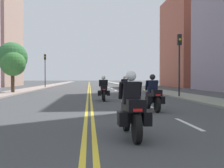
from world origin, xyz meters
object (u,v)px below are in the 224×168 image
Objects in this scene: motorcycle_1 at (153,96)px; traffic_light_near at (179,54)px; street_tree_1 at (13,64)px; motorcycle_3 at (125,87)px; traffic_light_far at (45,65)px; motorcycle_0 at (132,111)px; street_tree_0 at (12,58)px; motorcycle_2 at (104,91)px.

motorcycle_1 is 9.21m from traffic_light_near.
motorcycle_3 is at bearing -19.51° from street_tree_1.
traffic_light_far is at bearing 120.61° from traffic_light_near.
motorcycle_3 reaches higher than motorcycle_0.
motorcycle_3 is at bearing 137.30° from traffic_light_near.
traffic_light_far is at bearing 104.13° from motorcycle_1.
motorcycle_3 is 21.68m from traffic_light_far.
traffic_light_far is at bearing 113.85° from motorcycle_3.
street_tree_0 is (-0.89, -14.71, 0.01)m from traffic_light_far.
street_tree_1 is at bearing 131.83° from motorcycle_2.
traffic_light_far is 1.26× the size of street_tree_1.
street_tree_0 reaches higher than motorcycle_3.
motorcycle_3 is at bearing -63.19° from traffic_light_far.
traffic_light_near is (3.65, -3.37, 2.59)m from motorcycle_3.
motorcycle_2 is 0.48× the size of traffic_light_near.
street_tree_1 is at bearing -92.08° from traffic_light_far.
motorcycle_1 is 0.42× the size of traffic_light_far.
traffic_light_near is (5.63, 13.35, 2.60)m from motorcycle_0.
traffic_light_far is 14.74m from street_tree_0.
motorcycle_0 is 0.97× the size of motorcycle_3.
street_tree_0 reaches higher than motorcycle_1.
motorcycle_2 is 13.44m from street_tree_0.
motorcycle_3 is 5.60m from traffic_light_near.
motorcycle_0 is at bearing -111.60° from motorcycle_1.
street_tree_1 is at bearing 120.77° from motorcycle_1.
motorcycle_0 is at bearing -112.89° from traffic_light_near.
motorcycle_2 is 0.44× the size of traffic_light_far.
street_tree_1 is (-0.56, -15.55, -0.65)m from traffic_light_far.
motorcycle_0 is 11.15m from motorcycle_2.
motorcycle_2 is (-1.91, 5.76, -0.01)m from motorcycle_1.
traffic_light_near is at bearing 61.07° from motorcycle_1.
motorcycle_2 is at bearing 89.36° from motorcycle_0.
motorcycle_3 is 0.57× the size of street_tree_1.
traffic_light_far is 15.57m from street_tree_1.
street_tree_0 reaches higher than motorcycle_2.
traffic_light_near is 15.58m from street_tree_1.
traffic_light_near is 16.25m from street_tree_0.
traffic_light_near is at bearing -28.85° from street_tree_0.
street_tree_0 is (-14.23, 7.84, 0.24)m from traffic_light_near.
street_tree_0 is (-10.58, 4.47, 2.83)m from motorcycle_3.
traffic_light_far reaches higher than motorcycle_2.
motorcycle_0 is 0.45× the size of street_tree_0.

